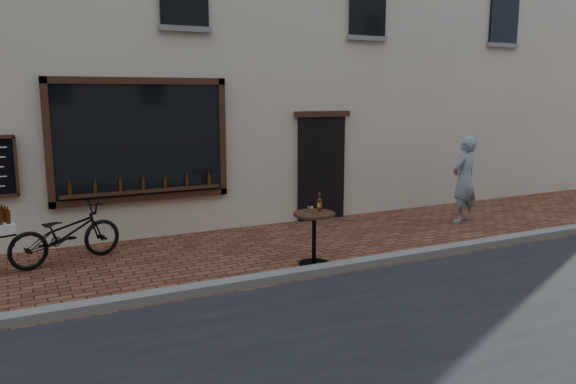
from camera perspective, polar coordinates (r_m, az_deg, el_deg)
name	(u,v)px	position (r m, az deg, el deg)	size (l,w,h in m)	color
ground	(326,278)	(8.42, 3.86, -8.66)	(90.00, 90.00, 0.00)	#502719
kerb	(319,270)	(8.56, 3.19, -7.91)	(90.00, 0.25, 0.12)	slate
cargo_bicycle	(63,233)	(9.67, -21.86, -3.92)	(2.16, 1.17, 1.01)	black
bistro_table	(314,228)	(8.86, 2.68, -3.64)	(0.66, 0.66, 1.13)	black
pedestrian	(465,180)	(12.32, 17.49, 1.22)	(0.66, 0.43, 1.81)	gray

